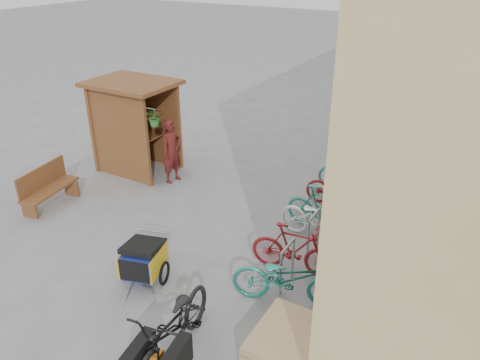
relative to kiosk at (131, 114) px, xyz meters
The scene contains 17 objects.
ground 4.39m from the kiosk, 37.02° to the right, with size 80.00×80.00×0.00m, color gray.
kiosk is the anchor object (origin of this frame).
bike_rack 5.67m from the kiosk, ahead, with size 0.05×5.35×0.86m.
pallet_stack 7.50m from the kiosk, 31.66° to the right, with size 1.00×1.20×0.40m.
bench 2.80m from the kiosk, 98.90° to the right, with size 0.68×1.54×0.94m.
shopping_carts 7.50m from the kiosk, 32.53° to the left, with size 0.61×2.42×1.09m.
child_trailer 4.99m from the kiosk, 47.23° to the right, with size 0.90×1.40×0.81m.
cargo_bike 6.88m from the kiosk, 44.27° to the right, with size 1.03×2.15×1.09m.
person_kiosk 1.50m from the kiosk, ahead, with size 0.60×0.40×1.65m, color maroon.
bike_0 6.52m from the kiosk, 26.18° to the right, with size 0.66×1.89×0.99m, color #218677.
bike_1 5.98m from the kiosk, 20.18° to the right, with size 0.46×1.62×0.98m, color maroon.
bike_2 5.73m from the kiosk, ahead, with size 0.64×1.83×0.96m, color white.
bike_3 5.58m from the kiosk, ahead, with size 0.47×1.66×1.00m, color #218677.
bike_4 5.77m from the kiosk, ahead, with size 0.59×1.68×0.88m, color #A4A5A9.
bike_5 5.55m from the kiosk, ahead, with size 0.43×1.52×0.91m, color maroon.
bike_6 5.81m from the kiosk, 16.00° to the left, with size 0.62×1.77×0.93m, color #218677.
bike_7 6.03m from the kiosk, 19.28° to the left, with size 0.43×1.52×0.91m, color #A4A5A9.
Camera 1 is at (4.87, -6.11, 5.33)m, focal length 35.00 mm.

